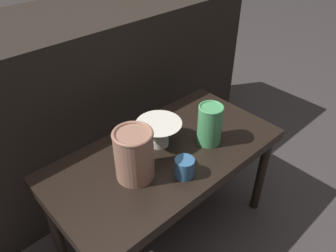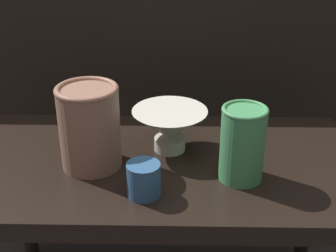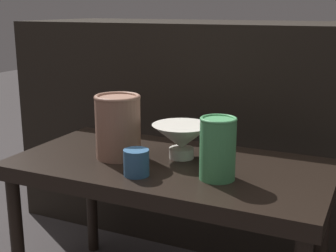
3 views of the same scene
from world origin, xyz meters
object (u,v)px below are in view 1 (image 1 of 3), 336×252
Objects in this scene: vase_colorful_right at (210,124)px; cup at (184,168)px; vase_textured_left at (134,154)px; bowl at (159,131)px.

cup is at bearing -161.61° from vase_colorful_right.
bowl is at bearing 22.41° from vase_textured_left.
vase_textured_left is (-0.16, -0.06, 0.03)m from bowl.
bowl is 1.07× the size of vase_colorful_right.
bowl is 2.46× the size of cup.
vase_textured_left is 0.16m from cup.
vase_colorful_right is 2.31× the size of cup.
vase_colorful_right is (0.14, -0.11, 0.02)m from bowl.
bowl reaches higher than cup.
bowl is 0.93× the size of vase_textured_left.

